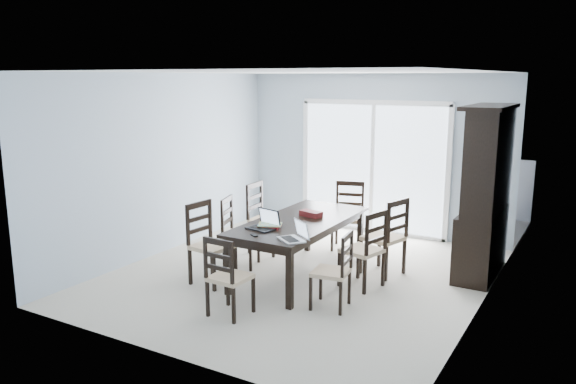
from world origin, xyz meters
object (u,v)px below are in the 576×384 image
cell_phone (254,235)px  chair_end_near (225,269)px  chair_left_near (206,234)px  hot_tub (365,190)px  chair_right_mid (369,241)px  chair_end_far (349,208)px  chair_left_mid (235,224)px  chair_left_far (262,210)px  china_hutch (485,194)px  chair_right_near (338,263)px  laptop_dark (261,225)px  dining_table (300,225)px  laptop_silver (291,236)px  chair_right_far (390,229)px  game_box (311,214)px

cell_phone → chair_end_near: bearing=-54.2°
chair_left_near → hot_tub: chair_left_near is taller
chair_right_mid → chair_end_far: size_ratio=0.98×
chair_left_mid → chair_left_far: size_ratio=0.93×
china_hutch → chair_right_near: china_hutch is taller
chair_right_near → hot_tub: size_ratio=0.49×
chair_left_mid → laptop_dark: chair_left_mid is taller
china_hutch → chair_right_mid: china_hutch is taller
chair_end_far → dining_table: bearing=73.6°
chair_right_mid → chair_end_near: chair_right_mid is taller
chair_left_far → laptop_silver: chair_left_far is taller
chair_end_far → cell_phone: 2.40m
chair_left_mid → chair_right_far: chair_right_far is taller
dining_table → laptop_silver: bearing=-67.3°
china_hutch → chair_right_near: 2.34m
chair_end_near → chair_end_far: (0.09, 3.02, 0.06)m
chair_left_far → chair_left_near: bearing=0.7°
dining_table → chair_end_far: 1.48m
china_hutch → chair_left_mid: (-2.99, -1.33, -0.49)m
chair_left_far → chair_right_mid: size_ratio=1.05×
chair_right_mid → laptop_dark: bearing=134.5°
chair_left_far → game_box: 1.14m
game_box → hot_tub: 3.44m
chair_left_mid → chair_right_mid: 1.90m
laptop_dark → chair_end_far: bearing=96.7°
chair_left_near → chair_left_far: (-0.09, 1.43, 0.00)m
chair_right_far → hot_tub: bearing=43.3°
hot_tub → laptop_silver: bearing=-78.1°
china_hutch → laptop_dark: bearing=-139.5°
chair_end_far → hot_tub: size_ratio=0.56×
chair_left_mid → laptop_silver: (1.33, -0.78, 0.22)m
chair_left_mid → cell_phone: size_ratio=10.69×
china_hutch → chair_end_near: (-2.09, -2.79, -0.52)m
chair_left_near → chair_end_far: (0.94, 2.25, -0.01)m
chair_left_mid → laptop_silver: bearing=43.1°
laptop_dark → chair_end_near: bearing=-70.3°
laptop_silver → hot_tub: (-0.94, 4.45, -0.35)m
chair_left_mid → chair_right_mid: size_ratio=0.97×
chair_left_far → chair_right_far: (2.00, -0.07, 0.00)m
chair_left_mid → chair_right_near: bearing=54.6°
chair_left_near → chair_right_far: size_ratio=0.99×
chair_left_mid → chair_right_near: (1.84, -0.63, -0.04)m
chair_end_far → laptop_silver: size_ratio=2.95×
chair_left_far → chair_right_near: chair_left_far is taller
dining_table → chair_right_far: 1.16m
chair_left_near → laptop_dark: bearing=106.2°
laptop_silver → chair_right_mid: bearing=92.8°
chair_right_mid → laptop_dark: chair_right_mid is taller
china_hutch → laptop_silver: size_ratio=5.63×
cell_phone → laptop_dark: bearing=138.7°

